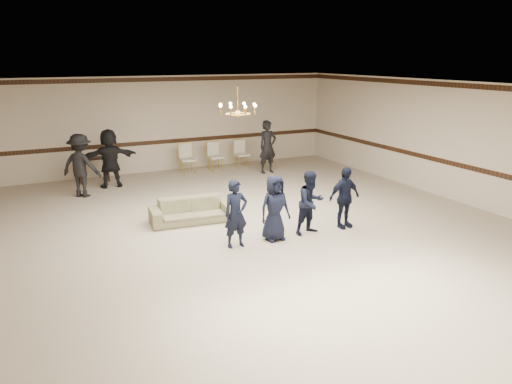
% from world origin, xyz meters
% --- Properties ---
extents(room, '(12.01, 14.01, 3.21)m').
position_xyz_m(room, '(0.00, 0.00, 1.60)').
color(room, '#B6A48C').
rests_on(room, ground).
extents(chair_rail, '(12.00, 0.02, 0.14)m').
position_xyz_m(chair_rail, '(0.00, 6.99, 1.00)').
color(chair_rail, '#361B10').
rests_on(chair_rail, wall_back).
extents(crown_molding, '(12.00, 0.02, 0.14)m').
position_xyz_m(crown_molding, '(0.00, 6.99, 3.08)').
color(crown_molding, '#361B10').
rests_on(crown_molding, wall_back).
extents(chandelier, '(0.94, 0.94, 0.89)m').
position_xyz_m(chandelier, '(0.00, 1.00, 2.88)').
color(chandelier, gold).
rests_on(chandelier, ceiling).
extents(boy_a, '(0.53, 0.36, 1.42)m').
position_xyz_m(boy_a, '(-0.73, -0.50, 0.71)').
color(boy_a, black).
rests_on(boy_a, floor).
extents(boy_b, '(0.71, 0.48, 1.42)m').
position_xyz_m(boy_b, '(0.17, -0.50, 0.71)').
color(boy_b, black).
rests_on(boy_b, floor).
extents(boy_c, '(0.76, 0.64, 1.42)m').
position_xyz_m(boy_c, '(1.07, -0.50, 0.71)').
color(boy_c, black).
rests_on(boy_c, floor).
extents(boy_d, '(0.85, 0.40, 1.42)m').
position_xyz_m(boy_d, '(1.97, -0.50, 0.71)').
color(boy_d, black).
rests_on(boy_d, floor).
extents(settee, '(2.02, 0.95, 0.57)m').
position_xyz_m(settee, '(-1.06, 1.38, 0.28)').
color(settee, '#7A7451').
rests_on(settee, floor).
extents(adult_left, '(1.30, 1.24, 1.77)m').
position_xyz_m(adult_left, '(-3.10, 4.82, 0.89)').
color(adult_left, black).
rests_on(adult_left, floor).
extents(adult_mid, '(1.66, 0.57, 1.77)m').
position_xyz_m(adult_mid, '(-2.20, 5.52, 0.89)').
color(adult_mid, black).
rests_on(adult_mid, floor).
extents(adult_right, '(0.68, 0.48, 1.77)m').
position_xyz_m(adult_right, '(2.90, 5.12, 0.89)').
color(adult_right, black).
rests_on(adult_right, floor).
extents(banquet_chair_left, '(0.50, 0.50, 0.98)m').
position_xyz_m(banquet_chair_left, '(0.43, 6.18, 0.49)').
color(banquet_chair_left, beige).
rests_on(banquet_chair_left, floor).
extents(banquet_chair_mid, '(0.49, 0.49, 0.98)m').
position_xyz_m(banquet_chair_mid, '(1.43, 6.18, 0.49)').
color(banquet_chair_mid, beige).
rests_on(banquet_chair_mid, floor).
extents(banquet_chair_right, '(0.48, 0.48, 0.98)m').
position_xyz_m(banquet_chair_right, '(2.43, 6.18, 0.49)').
color(banquet_chair_right, beige).
rests_on(banquet_chair_right, floor).
extents(console_table, '(0.95, 0.45, 0.78)m').
position_xyz_m(console_table, '(-2.57, 6.38, 0.39)').
color(console_table, '#361D12').
rests_on(console_table, floor).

